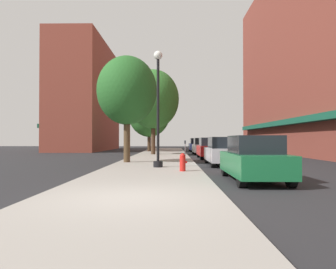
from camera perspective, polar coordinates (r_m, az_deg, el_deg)
The scene contains 15 objects.
ground_plane at distance 25.93m, azimuth 7.39°, elevation -4.23°, with size 90.00×90.00×0.00m, color #232326.
sidewalk_slab at distance 26.78m, azimuth -1.41°, elevation -4.00°, with size 4.80×50.00×0.12m, color gray.
building_right_brick at distance 33.93m, azimuth 25.88°, elevation 13.91°, with size 6.80×40.00×20.29m.
building_far_background at distance 46.67m, azimuth -14.23°, elevation 6.27°, with size 6.80×18.00×14.62m.
lamppost at distance 16.28m, azimuth -1.78°, elevation 5.05°, with size 0.48×0.48×5.90m.
fire_hydrant at distance 14.21m, azimuth 2.63°, elevation -4.92°, with size 0.33×0.26×0.79m.
parking_meter_near at distance 25.74m, azimuth 3.07°, elevation -2.14°, with size 0.14×0.09×1.31m.
tree_near at distance 30.45m, azimuth -2.65°, elevation 6.29°, with size 4.86×4.86×8.01m.
tree_mid at distance 37.71m, azimuth -3.37°, elevation 3.89°, with size 4.96×4.96×7.39m.
tree_far at distance 20.12m, azimuth -7.32°, elevation 7.73°, with size 3.70×3.70×6.56m.
car_green at distance 12.06m, azimuth 15.01°, elevation -4.24°, with size 1.80×4.30×1.66m.
car_silver at distance 19.02m, azimuth 9.77°, elevation -3.01°, with size 1.80×4.30×1.66m.
car_red at distance 25.58m, azimuth 7.47°, elevation -2.46°, with size 1.80×4.30×1.66m.
car_white at distance 32.37m, azimuth 6.07°, elevation -2.12°, with size 1.80×4.30×1.66m.
car_blue at distance 39.36m, azimuth 5.15°, elevation -1.90°, with size 1.80×4.30×1.66m.
Camera 1 is at (1.06, -7.72, 1.53)m, focal length 34.23 mm.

